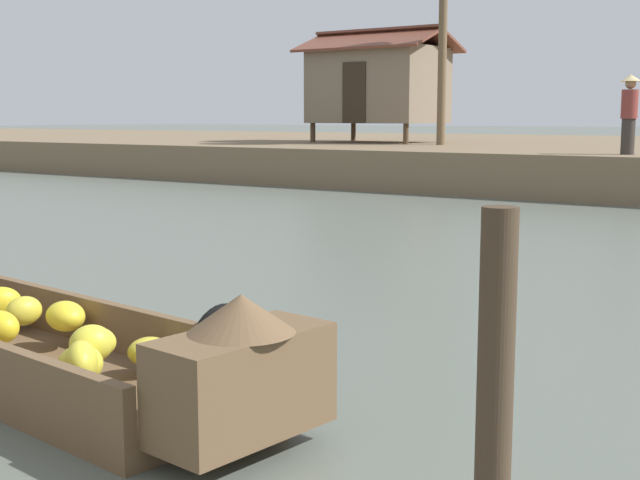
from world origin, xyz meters
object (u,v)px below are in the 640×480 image
(banana_boat, at_px, (26,335))
(mooring_post, at_px, (495,393))
(vendor_person, at_px, (629,110))
(stilt_house_left, at_px, (378,83))

(banana_boat, relative_size, mooring_post, 3.42)
(banana_boat, height_order, vendor_person, vendor_person)
(stilt_house_left, distance_m, vendor_person, 10.08)
(banana_boat, xyz_separation_m, vendor_person, (-0.04, 15.06, 1.61))
(banana_boat, relative_size, vendor_person, 2.93)
(mooring_post, bearing_deg, vendor_person, 103.16)
(banana_boat, xyz_separation_m, stilt_house_left, (-8.91, 19.76, 2.50))
(stilt_house_left, height_order, vendor_person, stilt_house_left)
(banana_boat, height_order, mooring_post, mooring_post)
(vendor_person, xyz_separation_m, mooring_post, (3.65, -15.63, -1.18))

